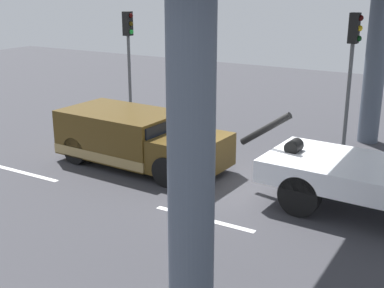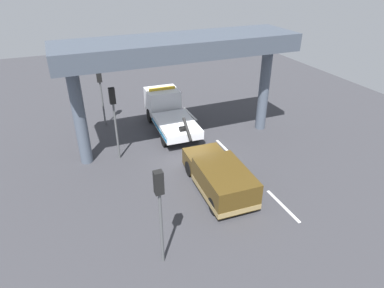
# 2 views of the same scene
# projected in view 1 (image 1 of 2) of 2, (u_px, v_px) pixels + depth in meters

# --- Properties ---
(ground_plane) EXTENTS (60.00, 40.00, 0.10)m
(ground_plane) POSITION_uv_depth(u_px,v_px,m) (246.00, 189.00, 13.99)
(ground_plane) COLOR #38383D
(lane_stripe_west) EXTENTS (2.60, 0.16, 0.01)m
(lane_stripe_west) POSITION_uv_depth(u_px,v_px,m) (24.00, 173.00, 15.00)
(lane_stripe_west) COLOR silver
(lane_stripe_west) RESTS_ON ground
(lane_stripe_mid) EXTENTS (2.60, 0.16, 0.01)m
(lane_stripe_mid) POSITION_uv_depth(u_px,v_px,m) (204.00, 219.00, 12.08)
(lane_stripe_mid) COLOR silver
(lane_stripe_mid) RESTS_ON ground
(towed_van_green) EXTENTS (5.28, 2.40, 1.58)m
(towed_van_green) POSITION_uv_depth(u_px,v_px,m) (135.00, 139.00, 15.54)
(towed_van_green) COLOR #4C3814
(towed_van_green) RESTS_ON ground
(traffic_light_near) EXTENTS (0.39, 0.32, 4.24)m
(traffic_light_near) POSITION_uv_depth(u_px,v_px,m) (129.00, 42.00, 19.84)
(traffic_light_near) COLOR #515456
(traffic_light_near) RESTS_ON ground
(traffic_light_far) EXTENTS (0.39, 0.32, 4.43)m
(traffic_light_far) POSITION_uv_depth(u_px,v_px,m) (352.00, 54.00, 15.66)
(traffic_light_far) COLOR #515456
(traffic_light_far) RESTS_ON ground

